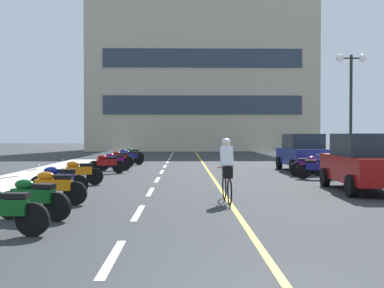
{
  "coord_description": "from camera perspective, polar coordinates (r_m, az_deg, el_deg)",
  "views": [
    {
      "loc": [
        -0.96,
        -4.95,
        1.8
      ],
      "look_at": [
        -0.49,
        21.77,
        1.26
      ],
      "focal_mm": 44.88,
      "sensor_mm": 36.0,
      "label": 1
    }
  ],
  "objects": [
    {
      "name": "motorcycle_0",
      "position": [
        9.14,
        -21.75,
        -7.25
      ],
      "size": [
        1.7,
        0.6,
        0.92
      ],
      "color": "black",
      "rests_on": "ground"
    },
    {
      "name": "lane_dash_4",
      "position": [
        23.04,
        -3.6,
        -3.31
      ],
      "size": [
        0.14,
        2.2,
        0.01
      ],
      "primitive_type": "cube",
      "color": "silver",
      "rests_on": "ground"
    },
    {
      "name": "motorcycle_8",
      "position": [
        24.06,
        -9.27,
        -2.01
      ],
      "size": [
        1.65,
        0.76,
        0.92
      ],
      "color": "black",
      "rests_on": "ground"
    },
    {
      "name": "cyclist_rider",
      "position": [
        12.75,
        4.16,
        -2.93
      ],
      "size": [
        0.42,
        1.77,
        1.71
      ],
      "color": "black",
      "rests_on": "ground"
    },
    {
      "name": "parked_car_mid",
      "position": [
        24.08,
        13.04,
        -0.97
      ],
      "size": [
        2.02,
        4.25,
        1.82
      ],
      "color": "black",
      "rests_on": "ground"
    },
    {
      "name": "motorcycle_4",
      "position": [
        17.35,
        -13.34,
        -3.25
      ],
      "size": [
        1.68,
        0.67,
        0.92
      ],
      "color": "black",
      "rests_on": "ground"
    },
    {
      "name": "motorcycle_7",
      "position": [
        22.24,
        -10.14,
        -2.27
      ],
      "size": [
        1.67,
        0.7,
        0.92
      ],
      "color": "black",
      "rests_on": "ground"
    },
    {
      "name": "lane_dash_0",
      "position": [
        7.25,
        -9.45,
        -13.17
      ],
      "size": [
        0.14,
        2.2,
        0.01
      ],
      "primitive_type": "cube",
      "color": "silver",
      "rests_on": "ground"
    },
    {
      "name": "motorcycle_9",
      "position": [
        26.8,
        -8.62,
        -1.69
      ],
      "size": [
        1.67,
        0.71,
        0.92
      ],
      "color": "black",
      "rests_on": "ground"
    },
    {
      "name": "motorcycle_12",
      "position": [
        32.6,
        -7.21,
        -1.18
      ],
      "size": [
        1.7,
        0.6,
        0.92
      ],
      "color": "black",
      "rests_on": "ground"
    },
    {
      "name": "motorcycle_11",
      "position": [
        30.46,
        -7.8,
        -1.34
      ],
      "size": [
        1.7,
        0.6,
        0.92
      ],
      "color": "black",
      "rests_on": "ground"
    },
    {
      "name": "motorcycle_10",
      "position": [
        28.46,
        -7.46,
        -1.52
      ],
      "size": [
        1.7,
        0.6,
        0.92
      ],
      "color": "black",
      "rests_on": "ground"
    },
    {
      "name": "parked_car_near",
      "position": [
        16.04,
        19.77,
        -2.06
      ],
      "size": [
        2.01,
        4.25,
        1.82
      ],
      "color": "black",
      "rests_on": "ground"
    },
    {
      "name": "street_lamp_mid",
      "position": [
        24.43,
        18.38,
        6.55
      ],
      "size": [
        1.46,
        0.36,
        5.52
      ],
      "color": "black",
      "rests_on": "curb_right"
    },
    {
      "name": "curb_right",
      "position": [
        30.13,
        14.72,
        -2.18
      ],
      "size": [
        2.4,
        72.0,
        0.12
      ],
      "primitive_type": "cube",
      "color": "#B7B2A8",
      "rests_on": "ground"
    },
    {
      "name": "lane_dash_1",
      "position": [
        11.15,
        -6.4,
        -8.11
      ],
      "size": [
        0.14,
        2.2,
        0.01
      ],
      "primitive_type": "cube",
      "color": "silver",
      "rests_on": "ground"
    },
    {
      "name": "lane_dash_8",
      "position": [
        39.01,
        -2.54,
        -1.48
      ],
      "size": [
        0.14,
        2.2,
        0.01
      ],
      "primitive_type": "cube",
      "color": "silver",
      "rests_on": "ground"
    },
    {
      "name": "centre_line_yellow",
      "position": [
        29.03,
        1.38,
        -2.38
      ],
      "size": [
        0.12,
        66.0,
        0.01
      ],
      "primitive_type": "cube",
      "color": "gold",
      "rests_on": "ground"
    },
    {
      "name": "lane_dash_6",
      "position": [
        31.02,
        -2.93,
        -2.16
      ],
      "size": [
        0.14,
        2.2,
        0.01
      ],
      "primitive_type": "cube",
      "color": "silver",
      "rests_on": "ground"
    },
    {
      "name": "lane_dash_11",
      "position": [
        50.99,
        -2.18,
        -0.86
      ],
      "size": [
        0.14,
        2.2,
        0.01
      ],
      "primitive_type": "cube",
      "color": "silver",
      "rests_on": "ground"
    },
    {
      "name": "motorcycle_3",
      "position": [
        14.58,
        -15.6,
        -4.09
      ],
      "size": [
        1.68,
        0.67,
        0.92
      ],
      "color": "black",
      "rests_on": "ground"
    },
    {
      "name": "office_building",
      "position": [
        54.94,
        1.09,
        7.76
      ],
      "size": [
        24.68,
        9.31,
        16.22
      ],
      "color": "#BCAD93",
      "rests_on": "ground"
    },
    {
      "name": "motorcycle_5",
      "position": [
        19.81,
        14.69,
        -2.71
      ],
      "size": [
        1.69,
        0.63,
        0.92
      ],
      "color": "black",
      "rests_on": "ground"
    },
    {
      "name": "lane_dash_10",
      "position": [
        47.0,
        -2.28,
        -1.03
      ],
      "size": [
        0.14,
        2.2,
        0.01
      ],
      "primitive_type": "cube",
      "color": "silver",
      "rests_on": "ground"
    },
    {
      "name": "lane_dash_5",
      "position": [
        27.03,
        -3.21,
        -2.65
      ],
      "size": [
        0.14,
        2.2,
        0.01
      ],
      "primitive_type": "cube",
      "color": "silver",
      "rests_on": "ground"
    },
    {
      "name": "lane_dash_3",
      "position": [
        19.06,
        -4.14,
        -4.24
      ],
      "size": [
        0.14,
        2.2,
        0.01
      ],
      "primitive_type": "cube",
      "color": "silver",
      "rests_on": "ground"
    },
    {
      "name": "lane_dash_7",
      "position": [
        35.01,
        -2.71,
        -1.78
      ],
      "size": [
        0.14,
        2.2,
        0.01
      ],
      "primitive_type": "cube",
      "color": "silver",
      "rests_on": "ground"
    },
    {
      "name": "curb_left",
      "position": [
        29.67,
        -13.16,
        -2.23
      ],
      "size": [
        2.4,
        72.0,
        0.12
      ],
      "primitive_type": "cube",
      "color": "#B7B2A8",
      "rests_on": "ground"
    },
    {
      "name": "ground_plane",
      "position": [
        26.03,
        1.11,
        -2.8
      ],
      "size": [
        140.0,
        140.0,
        0.0
      ],
      "primitive_type": "plane",
      "color": "#2D3033"
    },
    {
      "name": "lane_dash_2",
      "position": [
        15.09,
        -4.97,
        -5.67
      ],
      "size": [
        0.14,
        2.2,
        0.01
      ],
      "primitive_type": "cube",
      "color": "silver",
      "rests_on": "ground"
    },
    {
      "name": "motorcycle_6",
      "position": [
        21.17,
        13.63,
        -2.46
      ],
      "size": [
        1.67,
        0.69,
        0.92
      ],
      "color": "black",
      "rests_on": "ground"
    },
    {
      "name": "motorcycle_2",
      "position": [
        12.67,
        -16.18,
        -4.88
      ],
      "size": [
        1.7,
        0.6,
        0.92
      ],
      "color": "black",
      "rests_on": "ground"
    },
    {
      "name": "motorcycle_1",
      "position": [
        10.59,
        -18.42,
        -6.08
      ],
      "size": [
        1.67,
        0.7,
        0.92
      ],
      "color": "black",
      "rests_on": "ground"
    },
    {
      "name": "lane_dash_9",
      "position": [
        43.0,
        -2.4,
        -1.23
      ],
      "size": [
        0.14,
        2.2,
        0.01
      ],
      "primitive_type": "cube",
      "color": "silver",
      "rests_on": "ground"
    }
  ]
}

